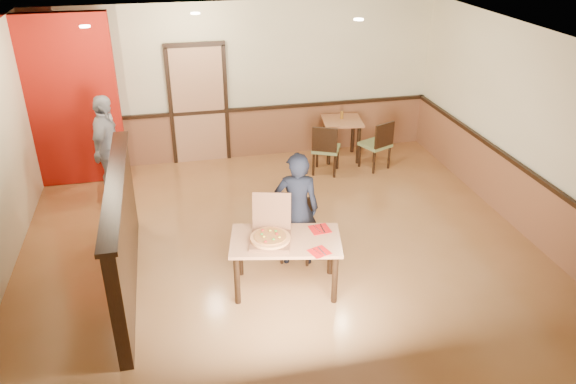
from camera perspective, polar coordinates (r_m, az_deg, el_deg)
name	(u,v)px	position (r m, az deg, el deg)	size (l,w,h in m)	color
floor	(284,256)	(7.60, -0.38, -6.49)	(7.00, 7.00, 0.00)	#B77947
ceiling	(284,46)	(6.48, -0.45, 14.61)	(7.00, 7.00, 0.00)	black
wall_back	(242,83)	(10.17, -4.65, 11.02)	(7.00, 7.00, 0.00)	#F5EABF
wall_right	(536,138)	(8.33, 23.93, 5.06)	(7.00, 7.00, 0.00)	#F5EABF
wainscot_back	(245,133)	(10.45, -4.44, 5.96)	(7.00, 0.04, 0.90)	brown
chair_rail_back	(244,109)	(10.27, -4.51, 8.37)	(7.00, 0.06, 0.06)	black
wainscot_right	(521,200)	(8.68, 22.61, -0.75)	(0.04, 7.00, 0.90)	brown
chair_rail_right	(526,170)	(8.48, 23.05, 2.04)	(0.06, 7.00, 0.06)	black
back_door	(199,105)	(10.16, -9.06, 8.69)	(0.90, 0.06, 2.10)	tan
booth_partition	(123,233)	(6.95, -16.40, -4.04)	(0.20, 3.10, 1.44)	black
red_accent_panel	(67,102)	(9.73, -21.52, 8.48)	(1.60, 0.20, 2.78)	#A4150B
spot_a	(85,26)	(8.17, -19.95, 15.54)	(0.14, 0.14, 0.02)	beige
spot_b	(195,13)	(8.82, -9.40, 17.48)	(0.14, 0.14, 0.02)	beige
spot_c	(359,19)	(8.28, 7.19, 17.01)	(0.14, 0.14, 0.02)	beige
main_table	(286,247)	(6.69, -0.24, -5.60)	(1.42, 0.99, 0.70)	#AB6D48
diner_chair	(297,226)	(7.38, 0.93, -3.49)	(0.53, 0.53, 0.82)	olive
side_chair_left	(326,148)	(9.69, 3.84, 4.53)	(0.59, 0.59, 0.90)	olive
side_chair_right	(378,143)	(9.99, 9.13, 4.92)	(0.59, 0.59, 0.90)	olive
side_table	(342,129)	(10.34, 5.48, 6.40)	(0.78, 0.78, 0.75)	#AB6D48
diner	(297,209)	(7.09, 0.90, -1.78)	(0.57, 0.37, 1.55)	black
passerby	(108,148)	(9.19, -17.85, 4.29)	(0.99, 0.41, 1.68)	#9C9AA3
pizza_box	(271,235)	(6.60, -1.79, -4.37)	(0.59, 0.65, 0.49)	brown
pizza	(270,238)	(6.56, -1.82, -4.70)	(0.47, 0.47, 0.03)	#D78E4E
napkin_near	(319,252)	(6.41, 3.20, -6.08)	(0.27, 0.27, 0.01)	red
napkin_far	(320,229)	(6.84, 3.26, -3.79)	(0.26, 0.26, 0.01)	red
condiment	(342,115)	(10.32, 5.50, 7.80)	(0.06, 0.06, 0.14)	#935C1A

